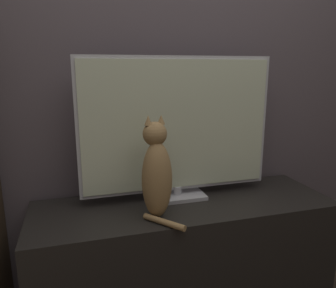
% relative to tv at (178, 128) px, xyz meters
% --- Properties ---
extents(wall_back, '(4.80, 0.05, 2.60)m').
position_rel_tv_xyz_m(wall_back, '(0.01, 0.21, 0.37)').
color(wall_back, '#564C51').
rests_on(wall_back, ground_plane).
extents(tv_stand, '(1.58, 0.51, 0.54)m').
position_rel_tv_xyz_m(tv_stand, '(0.01, -0.09, -0.66)').
color(tv_stand, black).
rests_on(tv_stand, ground_plane).
extents(tv, '(1.03, 0.18, 0.76)m').
position_rel_tv_xyz_m(tv, '(0.00, 0.00, 0.00)').
color(tv, '#B7B7BC').
rests_on(tv, tv_stand).
extents(cat, '(0.17, 0.27, 0.49)m').
position_rel_tv_xyz_m(cat, '(-0.17, -0.20, -0.17)').
color(cat, '#997547').
rests_on(cat, tv_stand).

